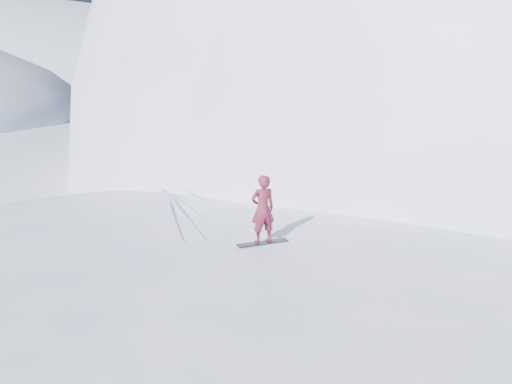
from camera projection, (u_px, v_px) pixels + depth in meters
ground at (270, 381)px, 12.67m from camera, size 400.00×400.00×0.00m
near_ridge at (285, 318)px, 15.71m from camera, size 36.00×28.00×4.80m
summit_peak at (499, 155)px, 41.19m from camera, size 60.00×56.00×56.00m
peak_shoulder at (372, 178)px, 33.47m from camera, size 28.00×24.00×18.00m
wind_bumps at (233, 338)px, 14.61m from camera, size 16.00×14.40×1.00m
snowboard at (263, 243)px, 14.48m from camera, size 1.38×0.56×0.02m
snowboarder at (263, 209)px, 14.27m from camera, size 0.72×0.55×1.75m
board_tracks at (190, 209)px, 17.55m from camera, size 2.62×5.99×0.04m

